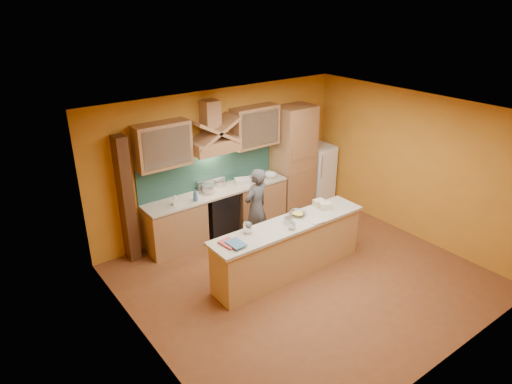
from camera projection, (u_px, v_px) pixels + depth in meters
floor at (304, 278)px, 7.72m from camera, size 5.50×5.00×0.01m
ceiling at (312, 116)px, 6.59m from camera, size 5.50×5.00×0.01m
wall_back at (221, 160)px, 8.99m from camera, size 5.50×0.02×2.80m
wall_front at (453, 276)px, 5.33m from camera, size 5.50×0.02×2.80m
wall_left at (144, 260)px, 5.65m from camera, size 0.02×5.00×2.80m
wall_right at (414, 166)px, 8.66m from camera, size 0.02×5.00×2.80m
base_cabinet_left at (175, 227)px, 8.48m from camera, size 1.10×0.60×0.86m
base_cabinet_right at (257, 201)px, 9.52m from camera, size 1.10×0.60×0.86m
counter_top at (217, 192)px, 8.81m from camera, size 3.00×0.62×0.04m
stove at (218, 212)px, 8.99m from camera, size 0.60×0.58×0.90m
backsplash at (209, 170)px, 8.87m from camera, size 3.00×0.03×0.70m
range_hood at (214, 145)px, 8.47m from camera, size 0.92×0.50×0.24m
hood_chimney at (210, 114)px, 8.31m from camera, size 0.30×0.30×0.50m
upper_cabinet_left at (163, 145)px, 7.91m from camera, size 1.00×0.35×0.80m
upper_cabinet_right at (255, 126)px, 9.00m from camera, size 1.00×0.35×0.80m
pantry_column at (294, 159)px, 9.77m from camera, size 0.80×0.60×2.30m
fridge at (318, 173)px, 10.39m from camera, size 0.58×0.60×1.30m
trim_column_left at (126, 200)px, 7.86m from camera, size 0.20×0.30×2.30m
island_body at (289, 250)px, 7.71m from camera, size 2.80×0.55×0.88m
island_top at (289, 225)px, 7.52m from camera, size 2.90×0.62×0.05m
person at (256, 208)px, 8.46m from camera, size 0.63×0.48×1.54m
pot_large at (208, 190)px, 8.70m from camera, size 0.29×0.29×0.15m
pot_small at (219, 184)px, 8.99m from camera, size 0.24×0.24×0.14m
soap_bottle_a at (175, 200)px, 8.17m from camera, size 0.11×0.11×0.19m
soap_bottle_b at (195, 195)px, 8.32m from camera, size 0.09×0.09×0.23m
bowl_back at (271, 175)px, 9.42m from camera, size 0.30×0.30×0.08m
dish_rack at (242, 181)px, 9.11m from camera, size 0.35×0.31×0.10m
book_lower at (224, 246)px, 6.81m from camera, size 0.27×0.34×0.03m
book_upper at (230, 246)px, 6.77m from camera, size 0.24×0.31×0.02m
jar_large at (247, 228)px, 7.17m from camera, size 0.15×0.15×0.18m
jar_small at (292, 226)px, 7.30m from camera, size 0.14×0.14×0.13m
kitchen_scale at (288, 222)px, 7.47m from camera, size 0.13×0.13×0.09m
mixing_bowl at (298, 213)px, 7.77m from camera, size 0.36×0.36×0.07m
cloth at (317, 221)px, 7.57m from camera, size 0.26×0.21×0.02m
grocery_bag_a at (319, 203)px, 8.09m from camera, size 0.20×0.16×0.12m
grocery_bag_b at (325, 206)px, 7.98m from camera, size 0.24×0.22×0.12m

